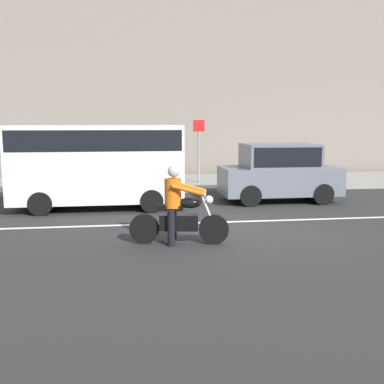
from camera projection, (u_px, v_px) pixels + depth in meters
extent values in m
plane|color=#292929|center=(247.00, 230.00, 10.52)|extent=(80.00, 80.00, 0.00)
cube|color=gray|center=(196.00, 182.00, 18.35)|extent=(40.00, 4.40, 0.14)
cube|color=slate|center=(185.00, 72.00, 20.97)|extent=(40.00, 1.40, 9.47)
cube|color=silver|center=(238.00, 222.00, 11.41)|extent=(18.00, 0.14, 0.01)
cylinder|color=black|center=(214.00, 229.00, 9.28)|extent=(0.62, 0.23, 0.61)
cylinder|color=black|center=(144.00, 229.00, 9.34)|extent=(0.62, 0.23, 0.61)
cylinder|color=silver|center=(208.00, 211.00, 9.23)|extent=(0.37, 0.12, 0.81)
cube|color=black|center=(179.00, 222.00, 9.29)|extent=(0.82, 0.42, 0.32)
ellipsoid|color=black|center=(190.00, 203.00, 9.22)|extent=(0.52, 0.32, 0.22)
cube|color=black|center=(170.00, 208.00, 9.25)|extent=(0.56, 0.33, 0.10)
cylinder|color=silver|center=(205.00, 193.00, 9.17)|extent=(0.17, 0.70, 0.04)
sphere|color=silver|center=(209.00, 200.00, 9.19)|extent=(0.17, 0.17, 0.17)
cylinder|color=silver|center=(165.00, 226.00, 9.48)|extent=(0.70, 0.20, 0.07)
cylinder|color=black|center=(171.00, 228.00, 9.11)|extent=(0.17, 0.17, 0.73)
cylinder|color=black|center=(173.00, 224.00, 9.51)|extent=(0.17, 0.17, 0.73)
cylinder|color=orange|center=(173.00, 193.00, 9.20)|extent=(0.40, 0.40, 0.59)
cylinder|color=orange|center=(188.00, 190.00, 8.96)|extent=(0.68, 0.21, 0.25)
cylinder|color=orange|center=(190.00, 187.00, 9.39)|extent=(0.68, 0.21, 0.25)
sphere|color=tan|center=(174.00, 173.00, 9.14)|extent=(0.20, 0.20, 0.20)
sphere|color=#B7B7BC|center=(174.00, 171.00, 9.14)|extent=(0.25, 0.25, 0.25)
cube|color=slate|center=(279.00, 180.00, 14.27)|extent=(3.62, 1.70, 0.84)
cube|color=slate|center=(280.00, 155.00, 14.16)|extent=(2.24, 1.56, 0.72)
cube|color=black|center=(280.00, 155.00, 14.16)|extent=(2.06, 1.59, 0.58)
cylinder|color=black|center=(313.00, 190.00, 14.48)|extent=(0.64, 1.76, 0.64)
cylinder|color=black|center=(244.00, 192.00, 14.17)|extent=(0.64, 1.76, 0.64)
cube|color=silver|center=(98.00, 163.00, 13.04)|extent=(4.77, 1.90, 2.14)
cube|color=black|center=(97.00, 140.00, 12.94)|extent=(4.62, 1.93, 0.56)
cylinder|color=black|center=(150.00, 196.00, 13.39)|extent=(0.64, 1.96, 0.64)
cylinder|color=black|center=(46.00, 198.00, 12.98)|extent=(0.64, 1.96, 0.64)
cylinder|color=gray|center=(199.00, 151.00, 17.66)|extent=(0.08, 0.08, 2.44)
cube|color=red|center=(199.00, 126.00, 17.49)|extent=(0.44, 0.03, 0.44)
cylinder|color=black|center=(136.00, 172.00, 17.50)|extent=(0.14, 0.14, 0.90)
cylinder|color=black|center=(141.00, 171.00, 17.52)|extent=(0.14, 0.14, 0.90)
cylinder|color=black|center=(138.00, 152.00, 17.40)|extent=(0.34, 0.34, 0.57)
sphere|color=tan|center=(138.00, 142.00, 17.34)|extent=(0.21, 0.21, 0.21)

